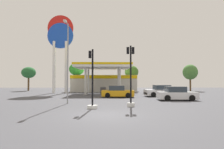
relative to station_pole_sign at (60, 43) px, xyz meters
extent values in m
plane|color=#47474C|center=(8.24, -20.44, -8.85)|extent=(90.00, 90.00, 0.00)
cube|color=beige|center=(7.59, 5.04, -7.25)|extent=(12.38, 6.86, 3.20)
cube|color=#EAB70C|center=(7.59, 1.56, -6.00)|extent=(12.38, 0.12, 0.60)
cube|color=white|center=(7.59, -2.26, -4.50)|extent=(8.70, 7.14, 0.35)
cube|color=#EAB70C|center=(7.59, -2.26, -4.17)|extent=(8.80, 7.24, 0.30)
cylinder|color=silver|center=(4.98, -4.22, -6.76)|extent=(0.32, 0.32, 4.18)
cylinder|color=silver|center=(10.20, -4.22, -6.76)|extent=(0.32, 0.32, 4.18)
cylinder|color=silver|center=(4.98, -0.29, -6.76)|extent=(0.32, 0.32, 4.18)
cylinder|color=silver|center=(10.20, -0.29, -6.76)|extent=(0.32, 0.32, 4.18)
cube|color=#4C4C51|center=(7.59, -2.26, -8.30)|extent=(0.90, 0.60, 1.10)
cube|color=white|center=(-1.06, -0.01, -4.32)|extent=(0.40, 0.56, 9.07)
cube|color=white|center=(1.06, -0.01, -4.32)|extent=(0.40, 0.56, 9.07)
cylinder|color=blue|center=(0.00, -0.01, 1.23)|extent=(4.51, 0.22, 4.51)
cylinder|color=red|center=(0.00, 0.01, 2.58)|extent=(4.51, 0.22, 4.51)
cube|color=white|center=(0.00, 0.05, 1.91)|extent=(4.15, 0.08, 0.81)
cylinder|color=black|center=(17.36, -11.14, -8.53)|extent=(0.64, 0.23, 0.64)
cylinder|color=black|center=(17.33, -12.86, -8.53)|extent=(0.64, 0.23, 0.64)
cylinder|color=black|center=(14.76, -11.09, -8.53)|extent=(0.64, 0.23, 0.64)
cylinder|color=black|center=(14.73, -12.81, -8.53)|extent=(0.64, 0.23, 0.64)
cube|color=silver|center=(16.04, -11.98, -8.33)|extent=(4.23, 1.83, 0.76)
cube|color=#2D3842|center=(15.89, -11.97, -7.67)|extent=(2.03, 1.59, 0.64)
cube|color=black|center=(18.10, -12.01, -8.43)|extent=(0.15, 1.67, 0.24)
cylinder|color=black|center=(11.02, -7.45, -8.54)|extent=(0.64, 0.25, 0.63)
cylinder|color=black|center=(10.93, -9.14, -8.54)|extent=(0.64, 0.25, 0.63)
cylinder|color=black|center=(8.46, -7.31, -8.54)|extent=(0.64, 0.25, 0.63)
cylinder|color=black|center=(8.36, -9.00, -8.54)|extent=(0.64, 0.25, 0.63)
cube|color=orange|center=(9.69, -8.22, -8.33)|extent=(4.24, 1.96, 0.75)
cube|color=#2D3842|center=(9.55, -8.22, -7.68)|extent=(2.06, 1.65, 0.63)
cube|color=black|center=(11.73, -8.34, -8.44)|extent=(0.21, 1.65, 0.24)
cylinder|color=black|center=(14.36, -8.16, -8.53)|extent=(0.67, 0.28, 0.66)
cylinder|color=black|center=(14.21, -6.40, -8.53)|extent=(0.67, 0.28, 0.66)
cylinder|color=black|center=(17.02, -7.93, -8.53)|extent=(0.67, 0.28, 0.66)
cylinder|color=black|center=(16.87, -6.18, -8.53)|extent=(0.67, 0.28, 0.66)
cube|color=silver|center=(15.62, -7.17, -8.31)|extent=(4.44, 2.16, 0.78)
cube|color=#2D3842|center=(15.77, -7.15, -7.63)|extent=(2.18, 1.77, 0.66)
cube|color=black|center=(13.51, -7.34, -8.42)|extent=(0.27, 1.72, 0.25)
cylinder|color=silver|center=(7.24, -17.96, -8.73)|extent=(0.78, 0.78, 0.26)
cylinder|color=black|center=(7.24, -17.96, -6.43)|extent=(0.14, 0.14, 4.34)
cube|color=black|center=(7.02, -17.80, -4.65)|extent=(0.21, 0.20, 0.57)
sphere|color=red|center=(7.02, -17.68, -4.47)|extent=(0.15, 0.15, 0.15)
sphere|color=#D89E0C|center=(7.02, -17.68, -4.65)|extent=(0.15, 0.15, 0.15)
sphere|color=green|center=(7.02, -17.68, -4.83)|extent=(0.15, 0.15, 0.15)
cylinder|color=silver|center=(10.34, -16.93, -8.70)|extent=(0.63, 0.63, 0.32)
cylinder|color=black|center=(10.34, -16.93, -6.15)|extent=(0.14, 0.14, 4.77)
cube|color=black|center=(10.12, -16.77, -4.15)|extent=(0.21, 0.20, 0.57)
sphere|color=red|center=(10.12, -16.65, -3.97)|extent=(0.15, 0.15, 0.15)
sphere|color=#D89E0C|center=(10.12, -16.65, -4.15)|extent=(0.15, 0.15, 0.15)
sphere|color=green|center=(10.12, -16.65, -4.33)|extent=(0.15, 0.15, 0.15)
cube|color=black|center=(10.56, -16.77, -4.15)|extent=(0.21, 0.20, 0.57)
sphere|color=red|center=(10.56, -16.65, -3.97)|extent=(0.15, 0.15, 0.15)
sphere|color=#D89E0C|center=(10.56, -16.65, -4.15)|extent=(0.15, 0.15, 0.15)
sphere|color=green|center=(10.56, -16.65, -4.33)|extent=(0.15, 0.15, 0.15)
cylinder|color=brown|center=(-8.67, 7.41, -7.45)|extent=(0.36, 0.36, 2.80)
ellipsoid|color=#276332|center=(-8.67, 7.41, -4.96)|extent=(2.91, 2.91, 2.38)
cylinder|color=brown|center=(1.92, 5.53, -7.17)|extent=(0.38, 0.38, 3.36)
ellipsoid|color=#2C8C29|center=(1.92, 5.53, -4.34)|extent=(3.08, 3.08, 2.55)
cylinder|color=brown|center=(13.34, 6.37, -7.39)|extent=(0.34, 0.34, 2.92)
ellipsoid|color=#406F26|center=(13.34, 6.37, -4.86)|extent=(2.86, 2.86, 2.70)
cylinder|color=brown|center=(25.71, 6.14, -7.44)|extent=(0.34, 0.34, 2.83)
ellipsoid|color=#457737|center=(25.71, 6.14, -4.89)|extent=(3.03, 3.03, 3.18)
cylinder|color=gray|center=(4.63, -14.84, -5.07)|extent=(0.12, 0.12, 7.57)
cylinder|color=gray|center=(4.63, -15.44, -1.38)|extent=(0.09, 1.20, 0.09)
cube|color=beige|center=(4.63, -16.04, -1.43)|extent=(0.24, 0.44, 0.16)
camera|label=1|loc=(8.49, -32.16, -6.70)|focal=29.42mm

